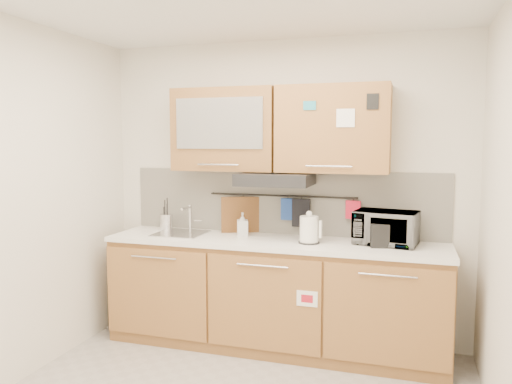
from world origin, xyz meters
The scene contains 18 objects.
wall_back centered at (0.00, 1.50, 1.30)m, with size 3.20×3.20×0.00m, color silver.
wall_left centered at (-1.60, 0.00, 1.30)m, with size 3.00×3.00×0.00m, color silver.
base_cabinet centered at (0.00, 1.19, 0.41)m, with size 2.80×0.64×0.88m.
countertop centered at (0.00, 1.19, 0.90)m, with size 2.82×0.62×0.04m, color white.
backsplash centered at (0.00, 1.49, 1.20)m, with size 2.80×0.02×0.56m, color silver.
upper_cabinets centered at (0.00, 1.32, 1.83)m, with size 1.82×0.37×0.70m.
range_hood centered at (0.00, 1.25, 1.42)m, with size 0.60×0.46×0.10m, color black.
sink centered at (-0.85, 1.21, 0.92)m, with size 0.42×0.40×0.26m.
utensil_rail centered at (0.00, 1.45, 1.26)m, with size 0.02×0.02×1.30m, color black.
utensil_crock centered at (-1.06, 1.33, 1.00)m, with size 0.13×0.13×0.30m.
kettle centered at (0.31, 1.15, 1.02)m, with size 0.19×0.17×0.26m.
toaster centered at (0.90, 1.19, 1.01)m, with size 0.27×0.19×0.18m.
microwave centered at (0.90, 1.29, 1.05)m, with size 0.48×0.32×0.26m, color #999999.
soap_bottle centered at (-0.30, 1.28, 1.02)m, with size 0.09×0.09×0.20m, color #999999.
cutting_board centered at (-0.35, 1.44, 1.00)m, with size 0.38×0.03×0.47m, color brown.
oven_mitt centered at (0.06, 1.44, 1.15)m, with size 0.11×0.03×0.19m, color #204093.
dark_pouch centered at (0.18, 1.44, 1.12)m, with size 0.15×0.04×0.24m, color black.
pot_holder centered at (0.62, 1.44, 1.16)m, with size 0.12×0.02×0.15m, color red.
Camera 1 is at (1.06, -2.73, 1.74)m, focal length 35.00 mm.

